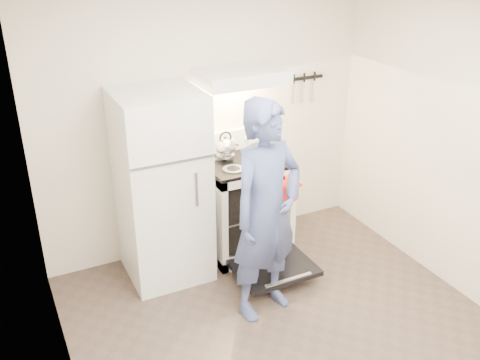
% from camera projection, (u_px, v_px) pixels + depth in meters
% --- Properties ---
extents(floor, '(3.60, 3.60, 0.00)m').
position_uv_depth(floor, '(305.00, 349.00, 4.02)').
color(floor, '#4A3931').
rests_on(floor, ground).
extents(back_wall, '(3.20, 0.02, 2.50)m').
position_uv_depth(back_wall, '(207.00, 122.00, 4.96)').
color(back_wall, beige).
rests_on(back_wall, ground).
extents(refrigerator, '(0.70, 0.70, 1.70)m').
position_uv_depth(refrigerator, '(162.00, 187.00, 4.61)').
color(refrigerator, silver).
rests_on(refrigerator, floor).
extents(stove_body, '(0.76, 0.65, 0.92)m').
position_uv_depth(stove_body, '(244.00, 207.00, 5.12)').
color(stove_body, silver).
rests_on(stove_body, floor).
extents(cooktop, '(0.76, 0.65, 0.03)m').
position_uv_depth(cooktop, '(244.00, 161.00, 4.92)').
color(cooktop, black).
rests_on(cooktop, stove_body).
extents(backsplash, '(0.76, 0.07, 0.20)m').
position_uv_depth(backsplash, '(231.00, 140.00, 5.10)').
color(backsplash, silver).
rests_on(backsplash, cooktop).
extents(oven_door, '(0.70, 0.54, 0.04)m').
position_uv_depth(oven_door, '(274.00, 268.00, 4.78)').
color(oven_door, black).
rests_on(oven_door, floor).
extents(oven_rack, '(0.60, 0.52, 0.01)m').
position_uv_depth(oven_rack, '(244.00, 209.00, 5.13)').
color(oven_rack, gray).
rests_on(oven_rack, stove_body).
extents(range_hood, '(0.76, 0.50, 0.12)m').
position_uv_depth(range_hood, '(241.00, 76.00, 4.65)').
color(range_hood, silver).
rests_on(range_hood, back_wall).
extents(knife_strip, '(0.40, 0.02, 0.03)m').
position_uv_depth(knife_strip, '(305.00, 78.00, 5.24)').
color(knife_strip, black).
rests_on(knife_strip, back_wall).
extents(pizza_stone, '(0.30, 0.30, 0.02)m').
position_uv_depth(pizza_stone, '(250.00, 207.00, 5.12)').
color(pizza_stone, '#816449').
rests_on(pizza_stone, oven_rack).
extents(tea_kettle, '(0.22, 0.18, 0.27)m').
position_uv_depth(tea_kettle, '(225.00, 146.00, 4.85)').
color(tea_kettle, silver).
rests_on(tea_kettle, cooktop).
extents(utensil_jar, '(0.09, 0.09, 0.13)m').
position_uv_depth(utensil_jar, '(274.00, 151.00, 4.85)').
color(utensil_jar, silver).
rests_on(utensil_jar, cooktop).
extents(person, '(0.74, 0.58, 1.80)m').
position_uv_depth(person, '(266.00, 212.00, 4.10)').
color(person, navy).
rests_on(person, floor).
extents(dutch_oven, '(0.33, 0.26, 0.22)m').
position_uv_depth(dutch_oven, '(283.00, 189.00, 4.35)').
color(dutch_oven, red).
rests_on(dutch_oven, person).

